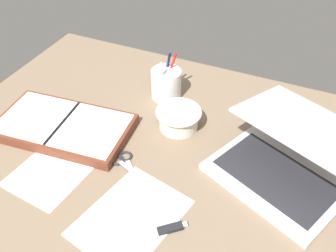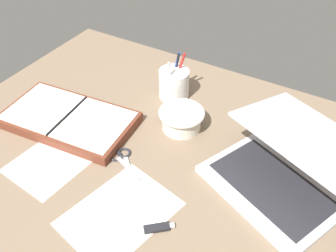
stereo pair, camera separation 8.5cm
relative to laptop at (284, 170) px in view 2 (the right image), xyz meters
The scene contains 9 objects.
desk_top 30.32cm from the laptop, 166.81° to the right, with size 140.00×100.00×2.00cm, color #75604C.
laptop is the anchor object (origin of this frame).
bowl 33.45cm from the laptop, 168.63° to the left, with size 13.80×13.80×6.19cm.
pen_cup 46.73cm from the laptop, 155.56° to the left, with size 9.84×9.84×15.78cm.
planner 64.06cm from the laptop, behind, with size 41.37×25.52×3.44cm.
scissors 43.00cm from the laptop, 161.84° to the right, with size 12.75×10.11×0.80cm.
paper_sheet_front 42.00cm from the laptop, 136.82° to the right, with size 19.55×26.11×0.16cm, color silver.
paper_sheet_beside_planner 61.58cm from the laptop, 157.11° to the right, with size 18.02×21.60×0.16cm, color white.
usb_drive 34.58cm from the laptop, 126.33° to the right, with size 6.48×5.93×1.00cm.
Camera 2 is at (35.50, -62.39, 77.10)cm, focal length 40.00 mm.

